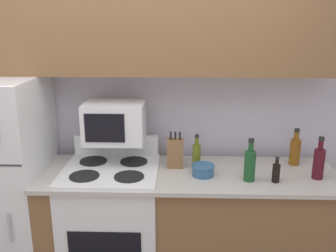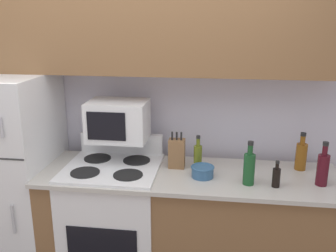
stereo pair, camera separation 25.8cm
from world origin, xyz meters
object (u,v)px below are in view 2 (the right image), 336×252
Objects in this scene: knife_block at (177,153)px; stove at (115,221)px; bottle_whiskey at (301,155)px; bottle_wine_red at (323,168)px; bottle_soy_sauce at (276,177)px; microwave at (118,121)px; bowl at (203,171)px; bottle_olive_oil at (198,156)px; bottle_wine_green at (249,168)px; refrigerator at (7,175)px.

stove is at bearing -168.73° from knife_block.
bottle_wine_red is at bearing -71.47° from bottle_whiskey.
bottle_wine_red reaches higher than bottle_soy_sauce.
bowl is at bearing -17.28° from microwave.
bottle_wine_green reaches higher than bottle_olive_oil.
refrigerator reaches higher than bottle_soy_sauce.
microwave is 2.43× the size of bottle_soy_sauce.
bowl is (0.20, -0.15, -0.07)m from knife_block.
bottle_soy_sauce is 0.18m from bottle_wine_green.
bowl is 0.63× the size of bottle_olive_oil.
microwave is at bearing 5.97° from refrigerator.
stove is at bearing -97.62° from microwave.
bottle_wine_green reaches higher than stove.
refrigerator is at bearing -179.20° from bottle_olive_oil.
knife_block is 1.69× the size of bowl.
bottle_olive_oil is at bearing -171.96° from bottle_whiskey.
bottle_wine_red is 0.27m from bottle_whiskey.
microwave is (0.02, 0.14, 0.77)m from stove.
bottle_olive_oil is at bearing -8.03° from knife_block.
refrigerator is at bearing -174.03° from microwave.
bottle_olive_oil is at bearing 157.26° from bottle_soy_sauce.
knife_block is at bearing 160.44° from bottle_soy_sauce.
bottle_soy_sauce is 0.69× the size of bottle_olive_oil.
refrigerator is 1.45× the size of stove.
refrigerator is 2.26m from bottle_whiskey.
microwave is 1.46× the size of bottle_wine_green.
knife_block reaches higher than stove.
bottle_olive_oil reaches higher than bottle_soy_sauce.
stove is 4.23× the size of bottle_olive_oil.
bottle_wine_red is at bearing -3.13° from stove.
bottle_whiskey reaches higher than bottle_soy_sauce.
bottle_wine_red is 1.00× the size of bottle_wine_green.
bottle_soy_sauce is 0.57m from bottle_olive_oil.
bottle_wine_green is at bearing -5.62° from refrigerator.
microwave is 1.68× the size of bottle_olive_oil.
refrigerator is 1.55m from bowl.
bottle_whiskey is 0.93× the size of bottle_wine_green.
microwave is 1.58× the size of knife_block.
stove is 0.78m from microwave.
knife_block is at bearing 11.27° from stove.
bottle_wine_red is (2.33, -0.13, 0.24)m from refrigerator.
stove is 3.67× the size of bottle_wine_red.
bottle_wine_green is (-0.48, -0.05, 0.00)m from bottle_wine_red.
microwave reaches higher than stove.
stove is 6.12× the size of bottle_soy_sauce.
bottle_olive_oil is at bearing 149.92° from bottle_wine_green.
bowl is at bearing 178.40° from bottle_wine_red.
bottle_wine_red and bottle_wine_green have the same top height.
refrigerator is 8.86× the size of bottle_soy_sauce.
bottle_wine_red is at bearing 6.25° from bottle_wine_green.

